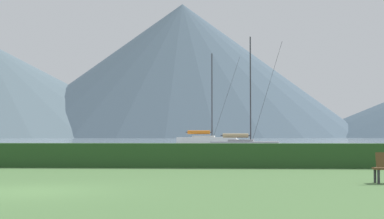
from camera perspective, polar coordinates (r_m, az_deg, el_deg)
The scene contains 6 objects.
ground_plane at distance 15.38m, azimuth -16.50°, elevation -8.03°, with size 1000.00×1000.00×0.00m, color #517A42.
harbor_water at distance 151.54m, azimuth 0.91°, elevation -3.13°, with size 320.00×246.00×0.00m, color #8499A8.
hedge_line at distance 25.96m, azimuth -8.41°, elevation -4.62°, with size 80.00×1.20×1.09m, color #284C23.
sailboat_slip_0 at distance 48.12m, azimuth 5.52°, elevation -3.65°, with size 6.77×2.64×9.90m.
sailboat_slip_2 at distance 69.22m, azimuth 1.63°, elevation -3.21°, with size 8.52×2.97×11.55m.
distant_hill_central_peak at distance 325.41m, azimuth -0.99°, elevation 4.02°, with size 205.28×205.28×77.54m, color #4C6070.
Camera 1 is at (5.04, -14.45, 1.49)m, focal length 52.41 mm.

